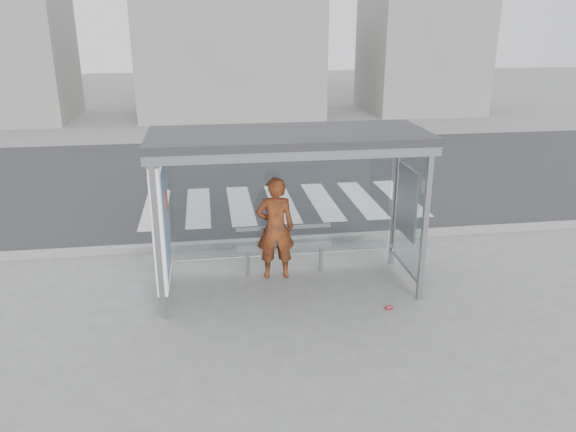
# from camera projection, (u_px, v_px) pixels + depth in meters

# --- Properties ---
(ground) EXTENTS (80.00, 80.00, 0.00)m
(ground) POSITION_uv_depth(u_px,v_px,m) (289.00, 288.00, 9.35)
(ground) COLOR slate
(ground) RESTS_ON ground
(road) EXTENTS (30.00, 10.00, 0.01)m
(road) POSITION_uv_depth(u_px,v_px,m) (252.00, 177.00, 15.88)
(road) COLOR #2C2C2E
(road) RESTS_ON ground
(curb) EXTENTS (30.00, 0.18, 0.12)m
(curb) POSITION_uv_depth(u_px,v_px,m) (274.00, 241.00, 11.15)
(curb) COLOR gray
(curb) RESTS_ON ground
(crosswalk) EXTENTS (6.55, 3.00, 0.00)m
(crosswalk) POSITION_uv_depth(u_px,v_px,m) (282.00, 203.00, 13.62)
(crosswalk) COLOR silver
(crosswalk) RESTS_ON ground
(bus_shelter) EXTENTS (4.25, 1.65, 2.62)m
(bus_shelter) POSITION_uv_depth(u_px,v_px,m) (265.00, 173.00, 8.69)
(bus_shelter) COLOR gray
(bus_shelter) RESTS_ON ground
(building_center) EXTENTS (8.00, 5.00, 5.00)m
(building_center) POSITION_uv_depth(u_px,v_px,m) (230.00, 59.00, 25.30)
(building_center) COLOR gray
(building_center) RESTS_ON ground
(building_right) EXTENTS (5.00, 5.00, 7.00)m
(building_right) POSITION_uv_depth(u_px,v_px,m) (422.00, 35.00, 26.21)
(building_right) COLOR gray
(building_right) RESTS_ON ground
(person) EXTENTS (0.67, 0.46, 1.79)m
(person) POSITION_uv_depth(u_px,v_px,m) (275.00, 228.00, 9.47)
(person) COLOR #D36213
(person) RESTS_ON ground
(bench) EXTENTS (1.66, 0.21, 0.86)m
(bench) POSITION_uv_depth(u_px,v_px,m) (285.00, 246.00, 9.73)
(bench) COLOR slate
(bench) RESTS_ON ground
(soda_can) EXTENTS (0.13, 0.09, 0.06)m
(soda_can) POSITION_uv_depth(u_px,v_px,m) (389.00, 308.00, 8.65)
(soda_can) COLOR #CD3C4D
(soda_can) RESTS_ON ground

